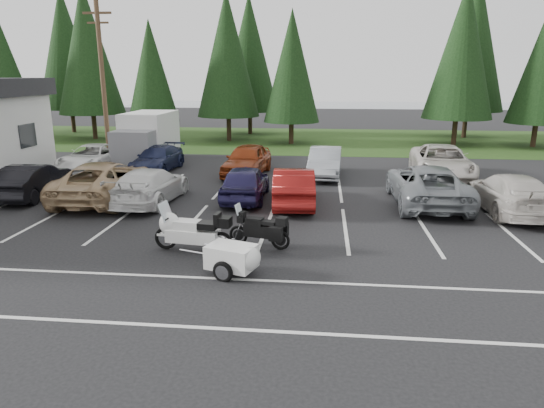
{
  "coord_description": "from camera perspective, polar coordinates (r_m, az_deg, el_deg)",
  "views": [
    {
      "loc": [
        2.34,
        -14.87,
        5.12
      ],
      "look_at": [
        0.84,
        -0.5,
        1.23
      ],
      "focal_mm": 32.0,
      "sensor_mm": 36.0,
      "label": 1
    }
  ],
  "objects": [
    {
      "name": "ground",
      "position": [
        15.9,
        -2.84,
        -3.72
      ],
      "size": [
        120.0,
        120.0,
        0.0
      ],
      "primitive_type": "plane",
      "color": "black",
      "rests_on": "ground"
    },
    {
      "name": "grass_strip",
      "position": [
        39.27,
        2.5,
        7.59
      ],
      "size": [
        80.0,
        16.0,
        0.01
      ],
      "primitive_type": "cube",
      "color": "#1C3A12",
      "rests_on": "ground"
    },
    {
      "name": "lake_water",
      "position": [
        70.07,
        7.41,
        10.77
      ],
      "size": [
        70.0,
        50.0,
        0.02
      ],
      "primitive_type": "cube",
      "color": "gray",
      "rests_on": "ground"
    },
    {
      "name": "utility_pole",
      "position": [
        29.57,
        -19.27,
        13.46
      ],
      "size": [
        1.6,
        0.26,
        9.0
      ],
      "color": "#473321",
      "rests_on": "ground"
    },
    {
      "name": "box_truck",
      "position": [
        29.48,
        -14.76,
        7.44
      ],
      "size": [
        2.4,
        5.6,
        2.9
      ],
      "primitive_type": null,
      "color": "silver",
      "rests_on": "ground"
    },
    {
      "name": "stall_markings",
      "position": [
        17.78,
        -1.87,
        -1.64
      ],
      "size": [
        32.0,
        16.0,
        0.01
      ],
      "primitive_type": "cube",
      "color": "silver",
      "rests_on": "ground"
    },
    {
      "name": "conifer_1",
      "position": [
        43.51,
        -28.96,
        13.63
      ],
      "size": [
        3.96,
        3.96,
        9.22
      ],
      "color": "#332316",
      "rests_on": "ground"
    },
    {
      "name": "conifer_2",
      "position": [
        41.93,
        -20.92,
        16.65
      ],
      "size": [
        5.1,
        5.1,
        11.89
      ],
      "color": "#332316",
      "rests_on": "ground"
    },
    {
      "name": "conifer_3",
      "position": [
        38.47,
        -14.03,
        14.88
      ],
      "size": [
        3.87,
        3.87,
        9.02
      ],
      "color": "#332316",
      "rests_on": "ground"
    },
    {
      "name": "conifer_4",
      "position": [
        38.5,
        -5.29,
        17.13
      ],
      "size": [
        4.8,
        4.8,
        11.17
      ],
      "color": "#332316",
      "rests_on": "ground"
    },
    {
      "name": "conifer_5",
      "position": [
        36.55,
        2.36,
        15.87
      ],
      "size": [
        4.14,
        4.14,
        9.63
      ],
      "color": "#332316",
      "rests_on": "ground"
    },
    {
      "name": "conifer_6",
      "position": [
        38.24,
        21.49,
        16.48
      ],
      "size": [
        4.93,
        4.93,
        11.48
      ],
      "color": "#332316",
      "rests_on": "ground"
    },
    {
      "name": "conifer_7",
      "position": [
        39.69,
        29.38,
        14.22
      ],
      "size": [
        4.27,
        4.27,
        9.94
      ],
      "color": "#332316",
      "rests_on": "ground"
    },
    {
      "name": "conifer_back_a",
      "position": [
        47.5,
        -23.12,
        16.44
      ],
      "size": [
        5.28,
        5.28,
        12.3
      ],
      "color": "#332316",
      "rests_on": "ground"
    },
    {
      "name": "conifer_back_b",
      "position": [
        42.87,
        -2.69,
        17.28
      ],
      "size": [
        4.97,
        4.97,
        11.58
      ],
      "color": "#332316",
      "rests_on": "ground"
    },
    {
      "name": "conifer_back_c",
      "position": [
        43.33,
        22.59,
        17.13
      ],
      "size": [
        5.5,
        5.5,
        12.81
      ],
      "color": "#332316",
      "rests_on": "ground"
    },
    {
      "name": "car_near_1",
      "position": [
        22.99,
        -26.31,
        2.49
      ],
      "size": [
        1.81,
        4.49,
        1.45
      ],
      "primitive_type": "imported",
      "rotation": [
        0.0,
        0.0,
        3.21
      ],
      "color": "black",
      "rests_on": "ground"
    },
    {
      "name": "car_near_2",
      "position": [
        21.33,
        -19.14,
        2.6
      ],
      "size": [
        2.9,
        5.95,
        1.63
      ],
      "primitive_type": "imported",
      "rotation": [
        0.0,
        0.0,
        3.17
      ],
      "color": "tan",
      "rests_on": "ground"
    },
    {
      "name": "car_near_3",
      "position": [
        20.33,
        -14.16,
        2.12
      ],
      "size": [
        2.21,
        5.03,
        1.44
      ],
      "primitive_type": "imported",
      "rotation": [
        0.0,
        0.0,
        3.1
      ],
      "color": "silver",
      "rests_on": "ground"
    },
    {
      "name": "car_near_4",
      "position": [
        20.22,
        -3.17,
        2.55
      ],
      "size": [
        1.79,
        4.36,
        1.48
      ],
      "primitive_type": "imported",
      "rotation": [
        0.0,
        0.0,
        3.15
      ],
      "color": "#1D1940",
      "rests_on": "ground"
    },
    {
      "name": "car_near_5",
      "position": [
        19.45,
        2.57,
        2.09
      ],
      "size": [
        1.88,
        4.65,
        1.5
      ],
      "primitive_type": "imported",
      "rotation": [
        0.0,
        0.0,
        3.21
      ],
      "color": "maroon",
      "rests_on": "ground"
    },
    {
      "name": "car_near_6",
      "position": [
        20.41,
        17.77,
        2.17
      ],
      "size": [
        2.7,
        5.83,
        1.62
      ],
      "primitive_type": "imported",
      "rotation": [
        0.0,
        0.0,
        3.14
      ],
      "color": "slate",
      "rests_on": "ground"
    },
    {
      "name": "car_near_7",
      "position": [
        20.38,
        26.22,
        1.12
      ],
      "size": [
        2.13,
        5.16,
        1.49
      ],
      "primitive_type": "imported",
      "rotation": [
        0.0,
        0.0,
        3.15
      ],
      "color": "beige",
      "rests_on": "ground"
    },
    {
      "name": "car_far_0",
      "position": [
        28.25,
        -20.36,
        5.14
      ],
      "size": [
        2.53,
        5.1,
        1.39
      ],
      "primitive_type": "imported",
      "rotation": [
        0.0,
        0.0,
        -0.04
      ],
      "color": "white",
      "rests_on": "ground"
    },
    {
      "name": "car_far_1",
      "position": [
        26.99,
        -13.32,
        5.19
      ],
      "size": [
        2.11,
        4.69,
        1.33
      ],
      "primitive_type": "imported",
      "rotation": [
        0.0,
        0.0,
        -0.05
      ],
      "color": "#181E3C",
      "rests_on": "ground"
    },
    {
      "name": "car_far_2",
      "position": [
        25.25,
        -2.96,
        5.22
      ],
      "size": [
        2.36,
        4.86,
        1.6
      ],
      "primitive_type": "imported",
      "rotation": [
        0.0,
        0.0,
        -0.1
      ],
      "color": "maroon",
      "rests_on": "ground"
    },
    {
      "name": "car_far_3",
      "position": [
        25.01,
        6.28,
        4.9
      ],
      "size": [
        1.79,
        4.55,
        1.47
      ],
      "primitive_type": "imported",
      "rotation": [
        0.0,
        0.0,
        -0.05
      ],
      "color": "gray",
      "rests_on": "ground"
    },
    {
      "name": "car_far_4",
      "position": [
        25.85,
        19.34,
        4.66
      ],
      "size": [
        3.19,
        6.11,
        1.64
      ],
      "primitive_type": "imported",
      "rotation": [
        0.0,
        0.0,
        -0.08
      ],
      "color": "beige",
      "rests_on": "ground"
    },
    {
      "name": "touring_motorcycle",
      "position": [
        14.43,
        -9.32,
        -2.76
      ],
      "size": [
        2.79,
        1.16,
        1.5
      ],
      "primitive_type": null,
      "rotation": [
        0.0,
        0.0,
        -0.12
      ],
      "color": "white",
      "rests_on": "ground"
    },
    {
      "name": "cargo_trailer",
      "position": [
        12.81,
        -4.79,
        -6.55
      ],
      "size": [
        2.0,
        1.5,
        0.82
      ],
      "primitive_type": null,
      "rotation": [
        0.0,
        0.0,
        -0.32
      ],
      "color": "white",
      "rests_on": "ground"
    },
    {
      "name": "adventure_motorcycle",
      "position": [
        14.65,
        -1.54,
        -2.63
      ],
      "size": [
        2.29,
        1.28,
        1.32
      ],
      "primitive_type": null,
      "rotation": [
        0.0,
        0.0,
        -0.25
      ],
      "color": "black",
      "rests_on": "ground"
    }
  ]
}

